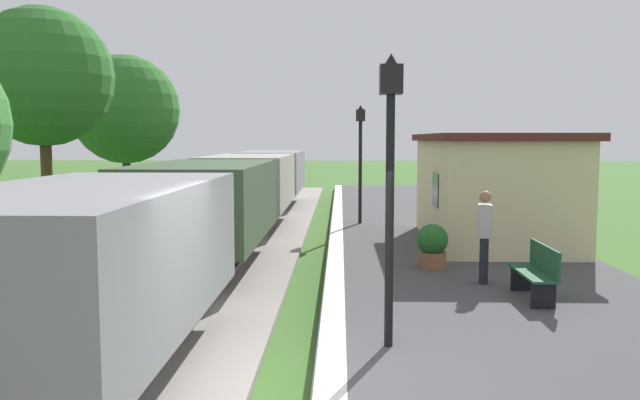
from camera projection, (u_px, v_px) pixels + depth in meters
platform_slab at (591, 398)px, 6.90m from camera, size 6.00×60.00×0.25m
platform_edge_stripe at (331, 383)px, 6.98m from camera, size 0.36×60.00×0.01m
track_ballast at (77, 397)px, 7.08m from camera, size 3.80×60.00×0.12m
rail_near at (141, 387)px, 7.05m from camera, size 0.07×60.00×0.14m
rail_far at (12, 385)px, 7.09m from camera, size 0.07×60.00×0.14m
freight_train at (231, 196)px, 17.11m from camera, size 2.50×26.00×2.12m
station_hut at (492, 188)px, 16.48m from camera, size 3.50×5.80×2.78m
bench_near_hut at (537, 271)px, 10.61m from camera, size 0.42×1.50×0.91m
person_waiting at (484, 233)px, 11.75m from camera, size 0.29×0.41×1.71m
potted_planter at (432, 245)px, 13.18m from camera, size 0.64×0.64×0.92m
lamp_post_near at (390, 147)px, 8.01m from camera, size 0.28×0.28×3.70m
lamp_post_far at (360, 142)px, 20.03m from camera, size 0.28×0.28×3.70m
tree_trackside_far at (43, 77)px, 15.97m from camera, size 3.45×3.45×6.17m
tree_field_left at (125, 110)px, 22.59m from camera, size 3.81×3.81×5.84m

